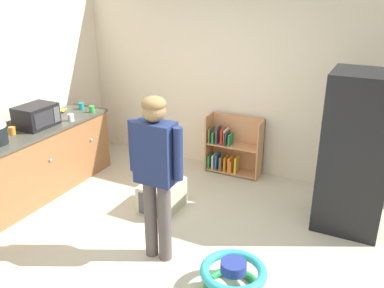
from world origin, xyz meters
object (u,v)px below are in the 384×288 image
(standing_person, at_px, (156,165))
(white_cup, at_px, (71,118))
(kitchen_counter, at_px, (33,163))
(bookshelf, at_px, (231,149))
(teal_cup, at_px, (81,106))
(refrigerator, at_px, (356,153))
(microwave, at_px, (36,116))
(pet_carrier, at_px, (162,196))
(baby_walker, at_px, (233,277))
(orange_cup, at_px, (12,131))
(green_cup, at_px, (92,109))
(banana_bunch, at_px, (63,110))

(standing_person, bearing_deg, white_cup, 153.38)
(kitchen_counter, height_order, bookshelf, kitchen_counter)
(kitchen_counter, xyz_separation_m, bookshelf, (2.03, 1.79, -0.09))
(teal_cup, bearing_deg, refrigerator, 0.95)
(kitchen_counter, height_order, teal_cup, teal_cup)
(bookshelf, relative_size, microwave, 1.77)
(pet_carrier, height_order, white_cup, white_cup)
(baby_walker, height_order, orange_cup, orange_cup)
(bookshelf, distance_m, microwave, 2.69)
(kitchen_counter, relative_size, bookshelf, 2.82)
(microwave, bearing_deg, teal_cup, 90.73)
(green_cup, height_order, orange_cup, same)
(standing_person, bearing_deg, green_cup, 143.90)
(refrigerator, relative_size, baby_walker, 2.95)
(white_cup, distance_m, orange_cup, 0.76)
(microwave, xyz_separation_m, green_cup, (0.23, 0.79, -0.09))
(bookshelf, height_order, teal_cup, teal_cup)
(bookshelf, xyz_separation_m, teal_cup, (-2.04, -0.78, 0.59))
(bookshelf, distance_m, standing_person, 2.30)
(microwave, height_order, white_cup, microwave)
(bookshelf, xyz_separation_m, baby_walker, (0.94, -2.35, -0.20))
(banana_bunch, height_order, orange_cup, orange_cup)
(standing_person, bearing_deg, refrigerator, 42.32)
(green_cup, bearing_deg, kitchen_counter, -103.49)
(standing_person, xyz_separation_m, banana_bunch, (-2.26, 1.20, -0.10))
(white_cup, xyz_separation_m, green_cup, (0.00, 0.43, 0.00))
(kitchen_counter, distance_m, green_cup, 1.10)
(pet_carrier, height_order, green_cup, green_cup)
(teal_cup, bearing_deg, orange_cup, -91.98)
(refrigerator, relative_size, microwave, 3.71)
(white_cup, bearing_deg, green_cup, 89.80)
(banana_bunch, relative_size, orange_cup, 1.67)
(kitchen_counter, xyz_separation_m, microwave, (-0.00, 0.16, 0.59))
(pet_carrier, bearing_deg, kitchen_counter, -165.97)
(green_cup, bearing_deg, pet_carrier, -20.54)
(bookshelf, relative_size, banana_bunch, 5.37)
(pet_carrier, bearing_deg, refrigerator, 17.56)
(bookshelf, relative_size, baby_walker, 1.41)
(green_cup, bearing_deg, refrigerator, 1.96)
(standing_person, relative_size, teal_cup, 17.78)
(standing_person, bearing_deg, microwave, 164.62)
(white_cup, bearing_deg, kitchen_counter, -113.37)
(pet_carrier, xyz_separation_m, green_cup, (-1.43, 0.54, 0.77))
(white_cup, bearing_deg, refrigerator, 8.86)
(banana_bunch, bearing_deg, teal_cup, 56.60)
(standing_person, relative_size, microwave, 3.52)
(kitchen_counter, bearing_deg, orange_cup, -106.15)
(bookshelf, xyz_separation_m, banana_bunch, (-2.19, -1.00, 0.57))
(standing_person, xyz_separation_m, teal_cup, (-2.12, 1.43, -0.08))
(baby_walker, xyz_separation_m, teal_cup, (-2.98, 1.58, 0.79))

